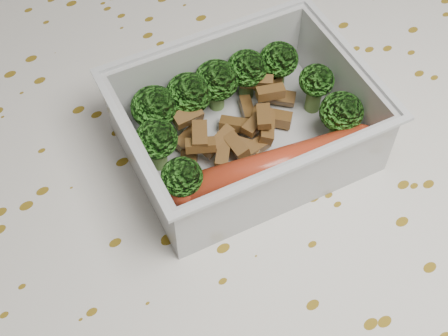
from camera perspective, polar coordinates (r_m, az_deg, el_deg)
dining_table at (r=0.51m, az=0.83°, el=-7.96°), size 1.40×0.90×0.75m
tablecloth at (r=0.46m, az=0.91°, el=-5.07°), size 1.46×0.96×0.19m
lunch_container at (r=0.44m, az=1.98°, el=3.47°), size 0.19×0.16×0.06m
broccoli_florets at (r=0.44m, az=0.29°, el=6.16°), size 0.15×0.11×0.04m
meat_pile at (r=0.44m, az=1.34°, el=3.94°), size 0.11×0.06×0.03m
sausage at (r=0.42m, az=4.81°, el=0.26°), size 0.14×0.06×0.02m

